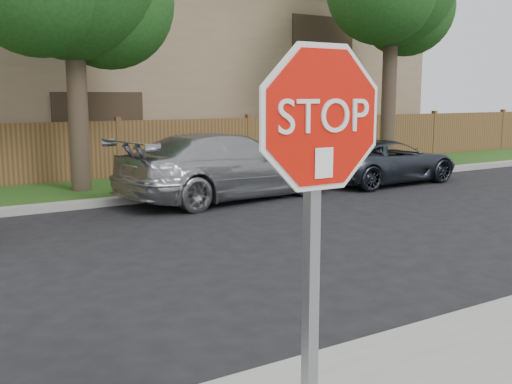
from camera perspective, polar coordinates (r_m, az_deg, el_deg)
stop_sign at (r=3.00m, az=5.92°, el=0.94°), size 1.01×0.13×2.55m
sedan_right at (r=13.10m, az=-2.86°, el=2.48°), size 5.27×2.75×1.46m
sedan_far_right at (r=15.91m, az=12.30°, el=2.87°), size 4.12×2.03×1.13m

